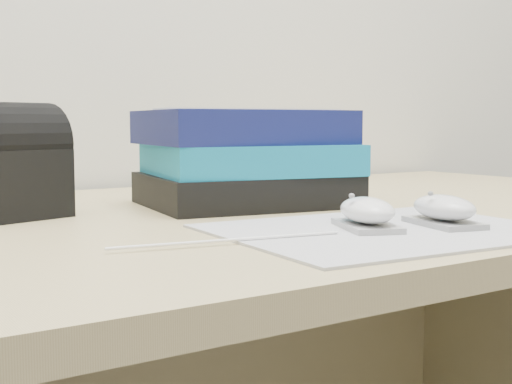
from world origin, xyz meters
TOP-DOWN VIEW (x-y plane):
  - desk at (0.00, 1.64)m, footprint 1.60×0.80m
  - mousepad at (0.04, 1.34)m, footprint 0.37×0.30m
  - mouse_rear at (0.03, 1.35)m, footprint 0.08×0.11m
  - mouse_front at (0.11, 1.32)m, footprint 0.07×0.10m
  - usb_cable at (-0.14, 1.36)m, footprint 0.23×0.04m
  - book_stack at (0.05, 1.63)m, footprint 0.31×0.26m

SIDE VIEW (x-z plane):
  - desk at x=0.00m, z-range 0.13..0.86m
  - mousepad at x=0.04m, z-range 0.73..0.73m
  - usb_cable at x=-0.14m, z-range 0.73..0.74m
  - mouse_rear at x=0.03m, z-range 0.73..0.77m
  - mouse_front at x=0.11m, z-range 0.73..0.77m
  - book_stack at x=0.05m, z-range 0.73..0.86m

